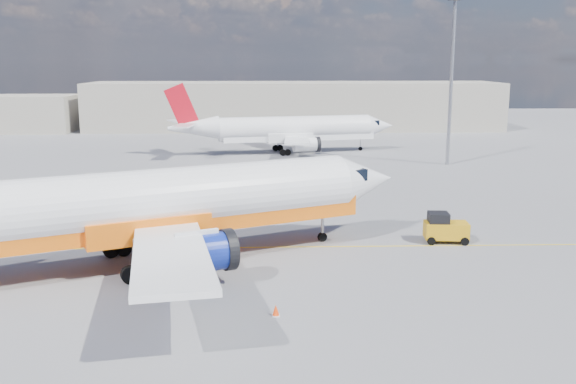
{
  "coord_description": "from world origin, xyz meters",
  "views": [
    {
      "loc": [
        0.5,
        -36.63,
        11.83
      ],
      "look_at": [
        1.74,
        3.59,
        3.5
      ],
      "focal_mm": 40.0,
      "sensor_mm": 36.0,
      "label": 1
    }
  ],
  "objects_px": {
    "main_jet": "(142,206)",
    "traffic_cone": "(276,310)",
    "gse_tug": "(445,228)",
    "second_jet": "(288,130)"
  },
  "relations": [
    {
      "from": "main_jet",
      "to": "traffic_cone",
      "type": "bearing_deg",
      "value": -69.54
    },
    {
      "from": "gse_tug",
      "to": "traffic_cone",
      "type": "relative_size",
      "value": 5.33
    },
    {
      "from": "second_jet",
      "to": "traffic_cone",
      "type": "bearing_deg",
      "value": -104.07
    },
    {
      "from": "main_jet",
      "to": "second_jet",
      "type": "height_order",
      "value": "main_jet"
    },
    {
      "from": "gse_tug",
      "to": "main_jet",
      "type": "bearing_deg",
      "value": -162.55
    },
    {
      "from": "gse_tug",
      "to": "traffic_cone",
      "type": "xyz_separation_m",
      "value": [
        -11.28,
        -12.11,
        -0.68
      ]
    },
    {
      "from": "main_jet",
      "to": "gse_tug",
      "type": "distance_m",
      "value": 19.57
    },
    {
      "from": "main_jet",
      "to": "gse_tug",
      "type": "height_order",
      "value": "main_jet"
    },
    {
      "from": "main_jet",
      "to": "second_jet",
      "type": "distance_m",
      "value": 47.01
    },
    {
      "from": "second_jet",
      "to": "gse_tug",
      "type": "xyz_separation_m",
      "value": [
        9.07,
        -41.5,
        -2.08
      ]
    }
  ]
}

